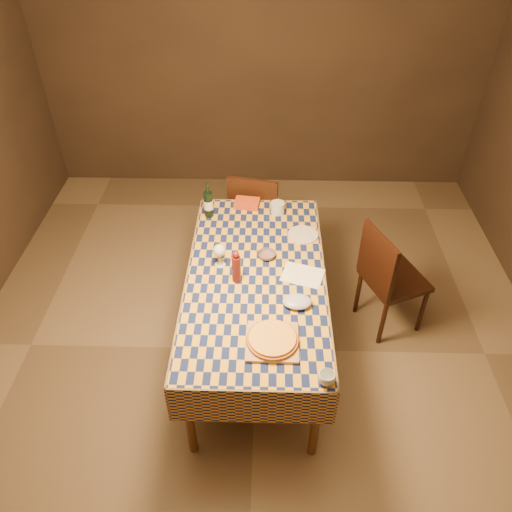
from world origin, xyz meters
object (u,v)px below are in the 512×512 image
wine_bottle (208,204)px  chair_far (256,213)px  pizza (272,339)px  white_plate (303,235)px  bowl (267,255)px  dining_table (256,284)px  cutting_board (272,342)px  chair_right (387,275)px

wine_bottle → chair_far: 0.64m
pizza → white_plate: 1.06m
bowl → dining_table: bearing=-110.6°
cutting_board → white_plate: size_ratio=1.36×
bowl → white_plate: size_ratio=0.56×
cutting_board → bowl: bearing=92.9°
white_plate → chair_right: chair_right is taller
cutting_board → wine_bottle: 1.37m
dining_table → cutting_board: 0.60m
white_plate → chair_far: chair_far is taller
pizza → wine_bottle: bearing=111.2°
pizza → bowl: 0.78m
cutting_board → wine_bottle: bearing=111.2°
cutting_board → chair_right: 1.26m
chair_right → cutting_board: bearing=-134.4°
wine_bottle → dining_table: bearing=-61.1°
dining_table → bowl: bowl is taller
cutting_board → chair_far: bearing=94.8°
cutting_board → chair_right: size_ratio=0.33×
cutting_board → white_plate: cutting_board is taller
pizza → bowl: (-0.04, 0.78, -0.01)m
chair_right → pizza: bearing=-134.4°
pizza → dining_table: bearing=100.8°
bowl → white_plate: bowl is taller
pizza → white_plate: pizza is taller
dining_table → chair_far: 1.10m
cutting_board → chair_far: 1.69m
cutting_board → wine_bottle: wine_bottle is taller
white_plate → wine_bottle: bearing=161.6°
cutting_board → pizza: pizza is taller
pizza → chair_right: bearing=45.6°
chair_right → bowl: bearing=-173.2°
bowl → chair_far: bearing=96.5°
chair_far → white_plate: bearing=-59.8°
bowl → pizza: bearing=-87.1°
cutting_board → chair_far: size_ratio=0.33×
bowl → chair_right: 0.95m
cutting_board → white_plate: bearing=77.6°
chair_far → wine_bottle: bearing=-131.9°
pizza → wine_bottle: 1.37m
bowl → chair_far: chair_far is taller
cutting_board → pizza: 0.02m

